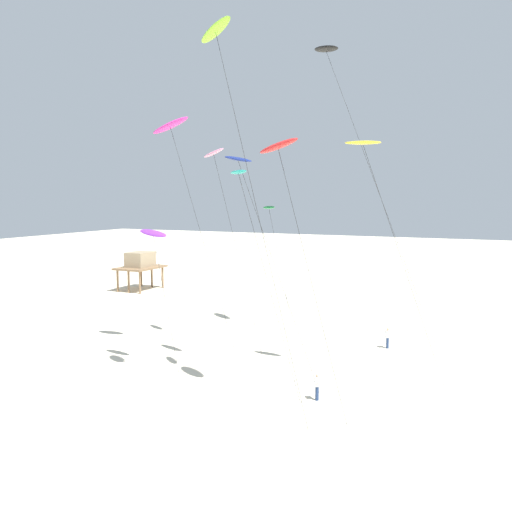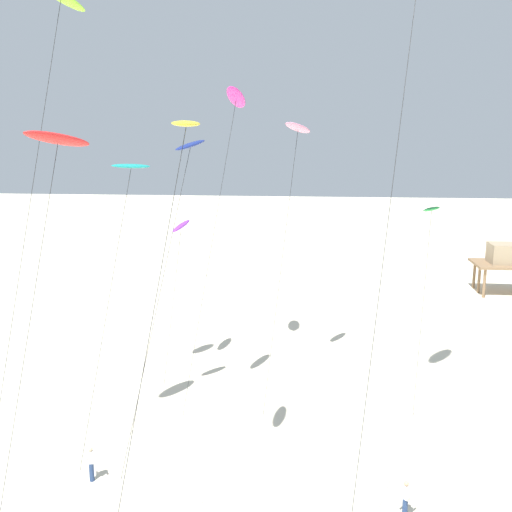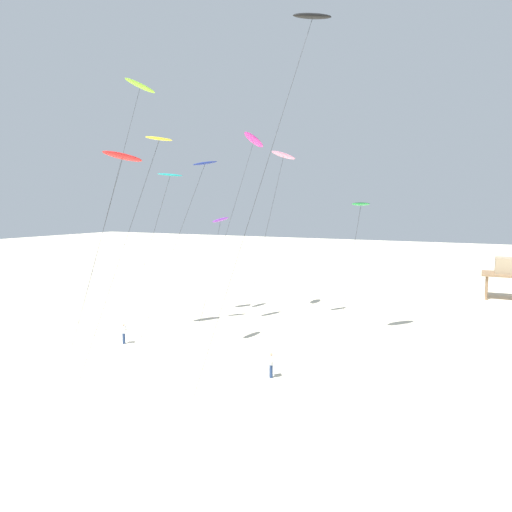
% 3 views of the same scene
% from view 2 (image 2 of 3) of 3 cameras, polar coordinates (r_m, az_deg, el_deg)
% --- Properties ---
extents(kite_magenta, '(2.83, 8.71, 18.28)m').
position_cam_2_polar(kite_magenta, '(36.33, -2.01, 15.34)').
color(kite_magenta, '#D8339E').
rests_on(kite_magenta, ground).
extents(kite_green, '(1.70, 3.81, 11.43)m').
position_cam_2_polar(kite_green, '(33.87, 17.01, 4.18)').
color(kite_green, green).
rests_on(kite_green, ground).
extents(kite_lime, '(3.15, 8.03, 22.31)m').
position_cam_2_polar(kite_lime, '(31.04, -18.86, 22.85)').
color(kite_lime, '#8CD833').
rests_on(kite_lime, ground).
extents(kite_red, '(2.78, 6.46, 15.73)m').
position_cam_2_polar(kite_red, '(26.86, -19.08, 10.81)').
color(kite_red, red).
rests_on(kite_red, ground).
extents(kite_teal, '(2.50, 5.94, 14.01)m').
position_cam_2_polar(kite_teal, '(29.48, -12.36, 8.23)').
color(kite_teal, teal).
rests_on(kite_teal, ground).
extents(kite_yellow, '(2.45, 7.41, 15.92)m').
position_cam_2_polar(kite_yellow, '(21.71, -7.04, 12.36)').
color(kite_yellow, yellow).
rests_on(kite_yellow, ground).
extents(kite_purple, '(1.38, 3.82, 10.12)m').
position_cam_2_polar(kite_purple, '(36.64, -7.44, 2.89)').
color(kite_purple, purple).
rests_on(kite_purple, ground).
extents(kite_pink, '(2.55, 6.43, 16.22)m').
position_cam_2_polar(kite_pink, '(34.42, 4.17, 12.33)').
color(kite_pink, pink).
rests_on(kite_pink, ground).
extents(kite_navy, '(2.95, 8.17, 15.19)m').
position_cam_2_polar(kite_navy, '(30.12, -6.59, 10.56)').
color(kite_navy, navy).
rests_on(kite_navy, ground).
extents(kite_flyer_nearest, '(0.73, 0.73, 1.67)m').
position_cam_2_polar(kite_flyer_nearest, '(25.98, 14.61, -22.25)').
color(kite_flyer_nearest, navy).
rests_on(kite_flyer_nearest, ground).
extents(kite_flyer_middle, '(0.64, 0.62, 1.67)m').
position_cam_2_polar(kite_flyer_middle, '(28.40, -16.05, -19.12)').
color(kite_flyer_middle, navy).
rests_on(kite_flyer_middle, ground).
extents(stilt_house, '(6.23, 4.36, 4.99)m').
position_cam_2_polar(stilt_house, '(61.05, 23.67, -0.15)').
color(stilt_house, '#846647').
rests_on(stilt_house, ground).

